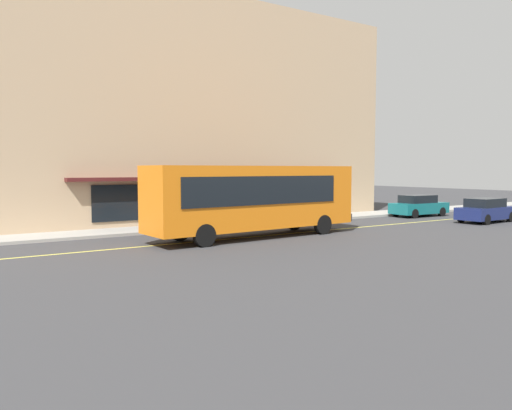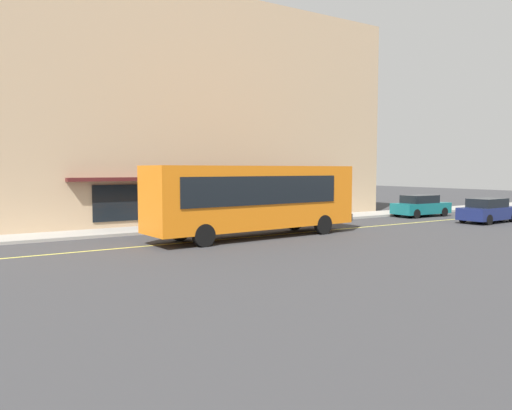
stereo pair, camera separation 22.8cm
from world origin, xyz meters
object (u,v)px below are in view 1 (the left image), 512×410
at_px(bus, 255,197).
at_px(traffic_light, 286,182).
at_px(pedestrian_by_curb, 315,202).
at_px(car_navy, 486,211).
at_px(car_teal, 419,206).

height_order(bus, traffic_light, bus).
relative_size(bus, pedestrian_by_curb, 6.86).
bearing_deg(traffic_light, car_navy, -32.73).
bearing_deg(bus, car_navy, -7.75).
height_order(traffic_light, car_navy, traffic_light).
distance_m(traffic_light, pedestrian_by_curb, 3.72).
bearing_deg(car_teal, pedestrian_by_curb, 156.76).
relative_size(car_teal, pedestrian_by_curb, 2.66).
xyz_separation_m(traffic_light, car_navy, (10.65, -6.84, -1.79)).
relative_size(bus, car_navy, 2.57).
bearing_deg(car_teal, traffic_light, 169.25).
height_order(bus, car_navy, bus).
xyz_separation_m(traffic_light, pedestrian_by_curb, (3.28, 1.06, -1.40)).
height_order(car_navy, car_teal, same).
bearing_deg(car_teal, car_navy, -86.06).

